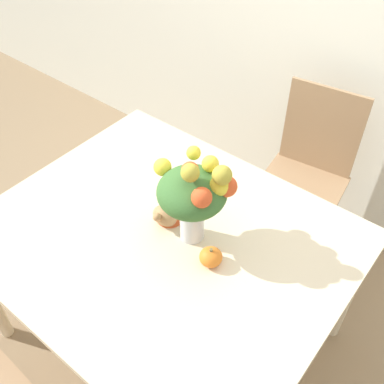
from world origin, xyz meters
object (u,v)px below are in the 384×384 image
Objects in this scene: flower_vase at (195,194)px; turkey_figurine at (167,213)px; dining_chair_near_window at (306,175)px; pumpkin at (211,257)px.

flower_vase is 2.79× the size of turkey_figurine.
flower_vase is 0.41× the size of dining_chair_near_window.
dining_chair_near_window is at bearing 76.90° from turkey_figurine.
flower_vase is 0.99m from dining_chair_near_window.
pumpkin is 0.60× the size of turkey_figurine.
pumpkin is at bearing -13.06° from turkey_figurine.
flower_vase reaches higher than dining_chair_near_window.
pumpkin is at bearing -26.85° from flower_vase.
flower_vase is 0.23m from turkey_figurine.
dining_chair_near_window reaches higher than pumpkin.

